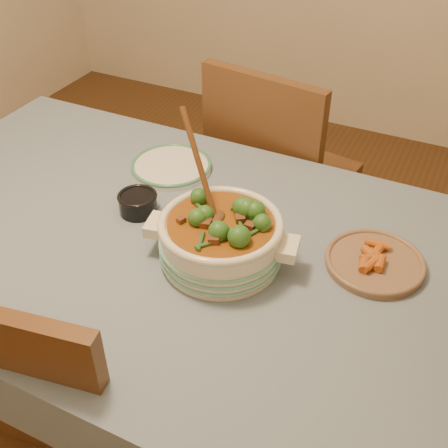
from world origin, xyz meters
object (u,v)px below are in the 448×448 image
object	(u,v)px
dining_table	(154,259)
stew_casserole	(221,236)
white_plate	(171,166)
fried_plate	(375,261)
chair_far	(275,172)
condiment_bowl	(138,202)

from	to	relation	value
dining_table	stew_casserole	size ratio (longest dim) A/B	4.28
white_plate	fried_plate	size ratio (longest dim) A/B	0.94
chair_far	white_plate	bearing A→B (deg)	73.72
condiment_bowl	fried_plate	bearing A→B (deg)	5.75
white_plate	chair_far	bearing A→B (deg)	65.25
stew_casserole	condiment_bowl	bearing A→B (deg)	164.81
dining_table	fried_plate	xyz separation A→B (m)	(0.57, 0.13, 0.11)
condiment_bowl	white_plate	bearing A→B (deg)	97.14
white_plate	chair_far	size ratio (longest dim) A/B	0.26
condiment_bowl	stew_casserole	bearing A→B (deg)	-15.19
condiment_bowl	fried_plate	xyz separation A→B (m)	(0.66, 0.07, -0.02)
dining_table	white_plate	world-z (taller)	white_plate
stew_casserole	fried_plate	bearing A→B (deg)	22.43
white_plate	dining_table	bearing A→B (deg)	-69.48
stew_casserole	dining_table	bearing A→B (deg)	176.52
dining_table	white_plate	bearing A→B (deg)	110.52
dining_table	condiment_bowl	xyz separation A→B (m)	(-0.08, 0.07, 0.12)
white_plate	chair_far	xyz separation A→B (m)	(0.19, 0.42, -0.21)
white_plate	fried_plate	distance (m)	0.71
dining_table	condiment_bowl	bearing A→B (deg)	140.87
stew_casserole	chair_far	world-z (taller)	stew_casserole
dining_table	fried_plate	world-z (taller)	fried_plate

